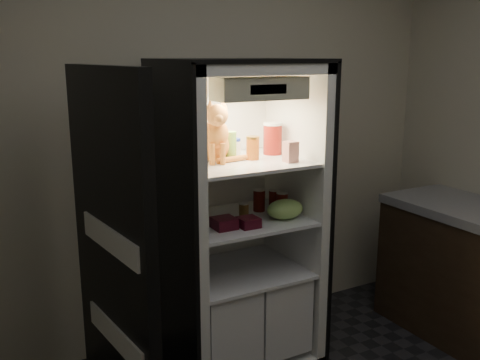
% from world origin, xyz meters
% --- Properties ---
extents(room_shell, '(3.60, 3.60, 3.60)m').
position_xyz_m(room_shell, '(0.00, 0.00, 1.62)').
color(room_shell, white).
rests_on(room_shell, floor).
extents(refrigerator, '(0.90, 0.72, 1.88)m').
position_xyz_m(refrigerator, '(0.00, 1.38, 0.79)').
color(refrigerator, white).
rests_on(refrigerator, floor).
extents(fridge_door, '(0.16, 0.87, 1.85)m').
position_xyz_m(fridge_door, '(-0.84, 1.07, 0.91)').
color(fridge_door, black).
rests_on(fridge_door, floor).
extents(tabby_cat, '(0.31, 0.37, 0.37)m').
position_xyz_m(tabby_cat, '(-0.14, 1.38, 1.43)').
color(tabby_cat, orange).
rests_on(tabby_cat, refrigerator).
extents(parmesan_shaker, '(0.07, 0.07, 0.17)m').
position_xyz_m(parmesan_shaker, '(-0.04, 1.37, 1.37)').
color(parmesan_shaker, green).
rests_on(parmesan_shaker, refrigerator).
extents(mayo_tub, '(0.08, 0.08, 0.11)m').
position_xyz_m(mayo_tub, '(0.03, 1.45, 1.35)').
color(mayo_tub, white).
rests_on(mayo_tub, refrigerator).
extents(salsa_jar, '(0.08, 0.08, 0.14)m').
position_xyz_m(salsa_jar, '(0.08, 1.32, 1.36)').
color(salsa_jar, maroon).
rests_on(salsa_jar, refrigerator).
extents(pepper_jar, '(0.12, 0.12, 0.20)m').
position_xyz_m(pepper_jar, '(0.28, 1.41, 1.39)').
color(pepper_jar, maroon).
rests_on(pepper_jar, refrigerator).
extents(cream_carton, '(0.07, 0.07, 0.12)m').
position_xyz_m(cream_carton, '(0.23, 1.15, 1.35)').
color(cream_carton, silver).
rests_on(cream_carton, refrigerator).
extents(soda_can_a, '(0.07, 0.07, 0.14)m').
position_xyz_m(soda_can_a, '(0.18, 1.40, 1.01)').
color(soda_can_a, black).
rests_on(soda_can_a, refrigerator).
extents(soda_can_b, '(0.07, 0.07, 0.13)m').
position_xyz_m(soda_can_b, '(0.27, 1.36, 1.01)').
color(soda_can_b, black).
rests_on(soda_can_b, refrigerator).
extents(soda_can_c, '(0.07, 0.07, 0.13)m').
position_xyz_m(soda_can_c, '(0.27, 1.28, 1.01)').
color(soda_can_c, black).
rests_on(soda_can_c, refrigerator).
extents(condiment_jar, '(0.06, 0.06, 0.08)m').
position_xyz_m(condiment_jar, '(0.04, 1.35, 0.98)').
color(condiment_jar, brown).
rests_on(condiment_jar, refrigerator).
extents(grape_bag, '(0.23, 0.17, 0.12)m').
position_xyz_m(grape_bag, '(0.23, 1.19, 1.00)').
color(grape_bag, '#7CA94E').
rests_on(grape_bag, refrigerator).
extents(berry_box_left, '(0.13, 0.13, 0.06)m').
position_xyz_m(berry_box_left, '(-0.18, 1.20, 0.97)').
color(berry_box_left, '#4A0C19').
rests_on(berry_box_left, refrigerator).
extents(berry_box_right, '(0.11, 0.11, 0.06)m').
position_xyz_m(berry_box_right, '(-0.04, 1.15, 0.97)').
color(berry_box_right, '#4A0C19').
rests_on(berry_box_right, refrigerator).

